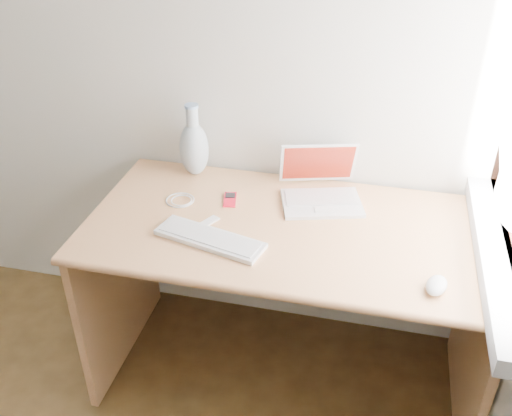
% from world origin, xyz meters
% --- Properties ---
extents(back_wall, '(3.50, 0.04, 2.60)m').
position_xyz_m(back_wall, '(0.00, 1.75, 1.30)').
color(back_wall, white).
rests_on(back_wall, floor).
extents(desk, '(1.41, 0.71, 0.75)m').
position_xyz_m(desk, '(1.03, 1.46, 0.53)').
color(desk, tan).
rests_on(desk, floor).
extents(laptop, '(0.33, 0.31, 0.20)m').
position_xyz_m(laptop, '(1.12, 1.58, 0.79)').
color(laptop, white).
rests_on(laptop, desk).
extents(external_keyboard, '(0.39, 0.20, 0.02)m').
position_xyz_m(external_keyboard, '(0.79, 1.23, 0.76)').
color(external_keyboard, white).
rests_on(external_keyboard, desk).
extents(mouse, '(0.09, 0.11, 0.03)m').
position_xyz_m(mouse, '(1.52, 1.14, 0.76)').
color(mouse, white).
rests_on(mouse, desk).
extents(ipod, '(0.07, 0.11, 0.01)m').
position_xyz_m(ipod, '(0.79, 1.49, 0.75)').
color(ipod, red).
rests_on(ipod, desk).
extents(cable_coil, '(0.11, 0.11, 0.01)m').
position_xyz_m(cable_coil, '(0.61, 1.45, 0.75)').
color(cable_coil, white).
rests_on(cable_coil, desk).
extents(remote, '(0.07, 0.09, 0.01)m').
position_xyz_m(remote, '(0.75, 1.33, 0.75)').
color(remote, white).
rests_on(remote, desk).
extents(vase, '(0.12, 0.12, 0.30)m').
position_xyz_m(vase, '(0.60, 1.66, 0.87)').
color(vase, '#B0C0CB').
rests_on(vase, desk).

